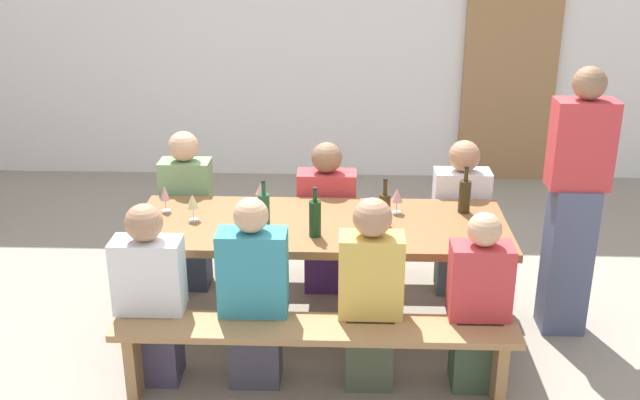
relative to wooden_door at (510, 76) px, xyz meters
The scene contains 22 objects.
ground_plane 3.64m from the wooden_door, 119.77° to the right, with size 24.00×24.00×0.00m, color gray.
back_wall 1.82m from the wooden_door, behind, with size 14.00×0.20×3.20m, color white.
wooden_door is the anchor object (origin of this frame).
tasting_table 3.51m from the wooden_door, 119.77° to the right, with size 2.32×0.87×0.75m.
bench_near 4.20m from the wooden_door, 114.72° to the right, with size 2.22×0.30×0.45m.
bench_far 2.95m from the wooden_door, 127.05° to the right, with size 2.22×0.30×0.45m.
wine_bottle_0 2.94m from the wooden_door, 106.17° to the right, with size 0.08×0.08×0.31m.
wine_bottle_1 3.68m from the wooden_door, 118.49° to the right, with size 0.07×0.07×0.31m.
wine_bottle_2 3.34m from the wooden_door, 113.59° to the right, with size 0.07×0.07×0.31m.
wine_bottle_3 3.77m from the wooden_door, 123.23° to the right, with size 0.07×0.07×0.32m.
wine_glass_0 3.96m from the wooden_door, 133.55° to the right, with size 0.06×0.06×0.17m.
wine_glass_1 3.46m from the wooden_door, 128.12° to the right, with size 0.07×0.07×0.14m.
wine_glass_2 3.93m from the wooden_door, 129.91° to the right, with size 0.08×0.08×0.17m.
wine_glass_3 3.11m from the wooden_door, 113.71° to the right, with size 0.08×0.08×0.17m.
seated_guest_near_0 4.52m from the wooden_door, 126.44° to the right, with size 0.39×0.24×1.09m.
seated_guest_near_1 4.20m from the wooden_door, 119.97° to the right, with size 0.38×0.24×1.13m.
seated_guest_near_2 3.91m from the wooden_door, 111.60° to the right, with size 0.36×0.24×1.14m.
seated_guest_near_3 3.74m from the wooden_door, 102.95° to the right, with size 0.34×0.24×1.06m.
seated_guest_far_0 3.66m from the wooden_door, 137.70° to the right, with size 0.35×0.24×1.16m.
seated_guest_far_1 3.03m from the wooden_door, 124.93° to the right, with size 0.40×0.24×1.09m.
seated_guest_far_2 2.61m from the wooden_door, 107.65° to the right, with size 0.38×0.24×1.11m.
standing_host 2.96m from the wooden_door, 93.23° to the right, with size 0.36×0.24×1.72m.
Camera 1 is at (0.16, -4.33, 2.58)m, focal length 42.64 mm.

